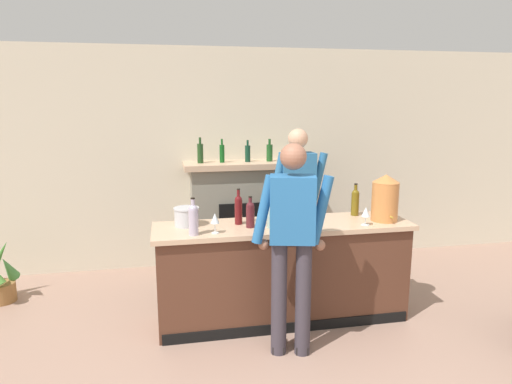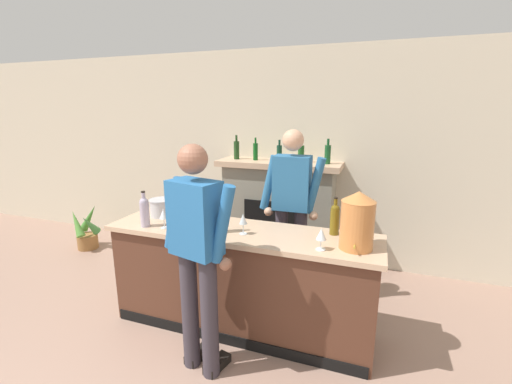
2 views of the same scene
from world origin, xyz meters
TOP-DOWN VIEW (x-y plane):
  - wall_back_panel at (0.00, 3.79)m, footprint 12.00×0.07m
  - bar_counter at (0.16, 2.03)m, footprint 2.43×0.64m
  - fireplace_stone at (0.08, 3.53)m, footprint 1.56×0.52m
  - potted_plant_corner at (-2.68, 2.99)m, footprint 0.40×0.46m
  - person_customer at (0.07, 1.43)m, footprint 0.65×0.37m
  - person_bartender at (0.47, 2.64)m, footprint 0.66×0.31m
  - copper_dispenser at (1.14, 1.96)m, footprint 0.26×0.30m
  - ice_bucket_steel at (-0.74, 2.15)m, footprint 0.24×0.24m
  - wine_bottle_chardonnay_pale at (-0.17, 1.98)m, footprint 0.08×0.08m
  - wine_bottle_merlot_tall at (0.95, 2.21)m, footprint 0.08×0.08m
  - wine_bottle_burgundy_dark at (-0.26, 2.11)m, footprint 0.07×0.07m
  - wine_bottle_cabernet_heavy at (0.01, 1.93)m, footprint 0.08×0.08m
  - wine_bottle_riesling_slim at (-0.70, 1.84)m, footprint 0.08×0.08m
  - wine_glass_front_left at (0.22, 1.96)m, footprint 0.07×0.07m
  - wine_glass_near_bucket at (0.89, 1.85)m, footprint 0.08×0.08m
  - wine_glass_mid_counter at (-0.51, 1.86)m, footprint 0.08×0.08m

SIDE VIEW (x-z plane):
  - potted_plant_corner at x=-2.68m, z-range -0.07..0.57m
  - bar_counter at x=0.16m, z-range 0.00..0.96m
  - fireplace_stone at x=0.08m, z-range -0.14..1.53m
  - person_customer at x=0.07m, z-range 0.10..1.88m
  - person_bartender at x=0.47m, z-range 0.10..1.92m
  - ice_bucket_steel at x=-0.74m, z-range 0.96..1.13m
  - wine_glass_near_bucket at x=0.89m, z-range 1.00..1.17m
  - wine_glass_front_left at x=0.22m, z-range 1.00..1.18m
  - wine_glass_mid_counter at x=-0.51m, z-range 1.00..1.18m
  - wine_bottle_chardonnay_pale at x=-0.17m, z-range 0.95..1.24m
  - wine_bottle_merlot_tall at x=0.95m, z-range 0.95..1.27m
  - wine_bottle_riesling_slim at x=-0.70m, z-range 0.95..1.28m
  - wine_bottle_burgundy_dark at x=-0.26m, z-range 0.94..1.28m
  - wine_bottle_cabernet_heavy at x=0.01m, z-range 0.94..1.29m
  - copper_dispenser at x=1.14m, z-range 0.96..1.42m
  - wall_back_panel at x=0.00m, z-range 0.00..2.75m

